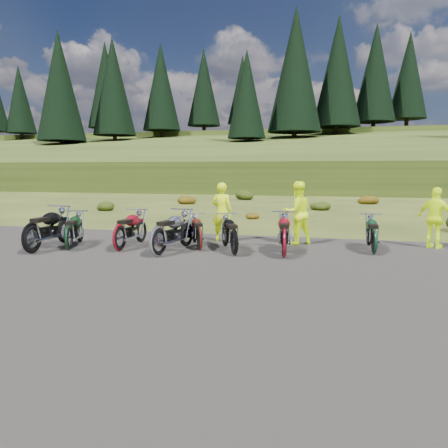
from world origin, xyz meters
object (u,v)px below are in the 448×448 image
(motorcycle_3, at_px, (159,257))
(person_middle, at_px, (222,213))
(motorcycle_7, at_px, (374,255))
(motorcycle_0, at_px, (33,254))

(motorcycle_3, height_order, person_middle, person_middle)
(motorcycle_7, distance_m, person_middle, 4.68)
(motorcycle_0, height_order, motorcycle_3, motorcycle_0)
(motorcycle_0, xyz_separation_m, motorcycle_7, (8.87, 2.15, 0.00))
(person_middle, bearing_deg, motorcycle_7, 174.00)
(motorcycle_7, height_order, person_middle, person_middle)
(motorcycle_0, bearing_deg, person_middle, -56.06)
(motorcycle_0, height_order, motorcycle_7, motorcycle_0)
(motorcycle_0, distance_m, person_middle, 5.55)
(motorcycle_3, bearing_deg, motorcycle_0, 107.41)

